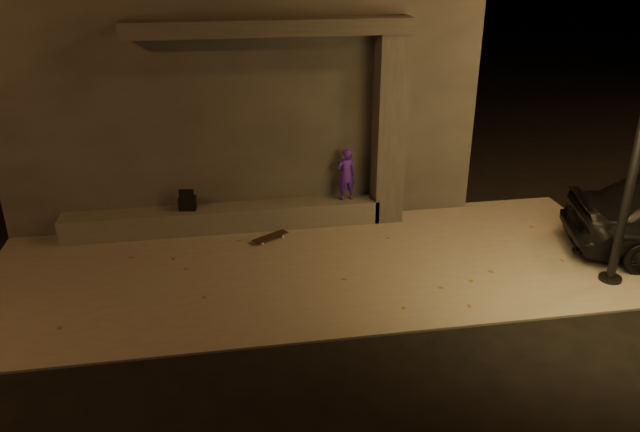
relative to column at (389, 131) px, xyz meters
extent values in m
plane|color=black|center=(-1.70, -3.75, -1.84)|extent=(120.00, 120.00, 0.00)
cube|color=slate|center=(-1.70, -1.75, -1.82)|extent=(11.00, 4.40, 0.04)
cube|color=#353230|center=(-2.70, 2.75, 0.76)|extent=(9.00, 5.00, 5.20)
cube|color=#504D48|center=(-3.20, 0.00, -1.58)|extent=(6.00, 0.55, 0.45)
cube|color=#353230|center=(0.00, 0.00, 0.00)|extent=(0.55, 0.55, 3.60)
cube|color=#353230|center=(-2.20, 0.05, 1.94)|extent=(5.00, 0.70, 0.28)
imported|color=#42189F|center=(-0.82, 0.00, -0.84)|extent=(0.41, 0.30, 1.03)
cube|color=black|center=(-3.86, 0.00, -1.22)|extent=(0.34, 0.25, 0.26)
cube|color=black|center=(-3.86, 0.00, -1.00)|extent=(0.28, 0.08, 0.18)
cube|color=black|center=(-2.37, -0.65, -1.73)|extent=(0.71, 0.54, 0.01)
cylinder|color=tan|center=(-2.21, -0.46, -1.78)|extent=(0.06, 0.05, 0.05)
cylinder|color=tan|center=(-2.13, -0.58, -1.78)|extent=(0.06, 0.05, 0.05)
cylinder|color=tan|center=(-2.61, -0.72, -1.78)|extent=(0.06, 0.05, 0.05)
cylinder|color=tan|center=(-2.54, -0.84, -1.78)|extent=(0.06, 0.05, 0.05)
cube|color=#99999E|center=(-2.17, -0.52, -1.74)|extent=(0.12, 0.15, 0.01)
cube|color=#99999E|center=(-2.58, -0.78, -1.74)|extent=(0.12, 0.15, 0.01)
cylinder|color=black|center=(2.97, -3.08, -1.79)|extent=(0.36, 0.36, 0.10)
camera|label=1|loc=(-3.23, -11.08, 3.27)|focal=35.00mm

